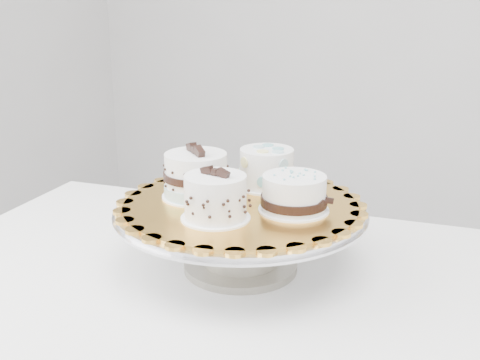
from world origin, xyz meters
The scene contains 7 objects.
table centered at (-0.10, 0.05, 0.66)m, with size 1.21×0.90×0.75m.
cake_stand centered at (-0.11, 0.10, 0.83)m, with size 0.41×0.41×0.11m.
cake_board centered at (-0.11, 0.10, 0.86)m, with size 0.37×0.37×0.01m, color orange.
cake_swirl centered at (-0.11, 0.02, 0.90)m, with size 0.10×0.10×0.08m.
cake_banded centered at (-0.19, 0.09, 0.90)m, with size 0.14×0.14×0.09m.
cake_dots centered at (-0.11, 0.19, 0.90)m, with size 0.11×0.11×0.07m.
cake_ribbon centered at (-0.02, 0.11, 0.89)m, with size 0.12×0.12×0.06m.
Camera 1 is at (0.31, -0.70, 1.19)m, focal length 45.00 mm.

